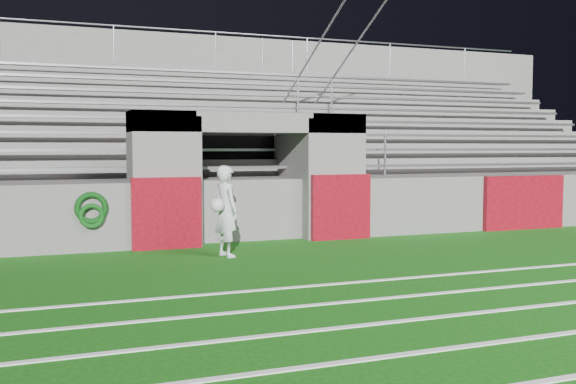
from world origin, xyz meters
name	(u,v)px	position (x,y,z in m)	size (l,w,h in m)	color
ground	(317,271)	(0.00, 0.00, 0.00)	(90.00, 90.00, 0.00)	#104D0C
field_markings	(557,379)	(0.00, -5.00, 0.01)	(28.00, 8.09, 0.01)	white
stadium_structure	(201,163)	(0.00, 7.97, 1.49)	(26.00, 8.48, 5.42)	#585553
goalkeeper_with_ball	(226,211)	(-0.98, 1.75, 0.80)	(0.60, 0.66, 1.60)	#B8BEC3
hose_coil	(91,211)	(-3.15, 2.93, 0.77)	(0.59, 0.15, 0.66)	#0B390E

